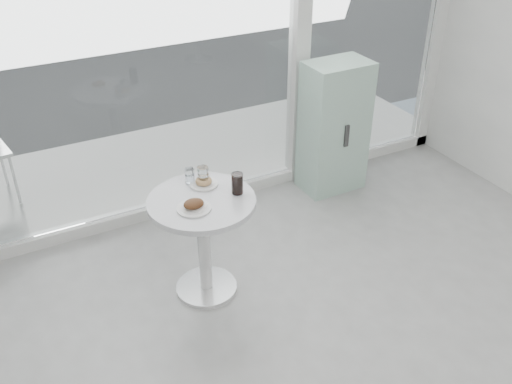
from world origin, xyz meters
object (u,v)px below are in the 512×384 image
plate_fritter (194,205)px  cola_glass (237,184)px  main_table (203,227)px  mint_cabinet (334,127)px  water_tumbler_a (190,176)px  plate_donut (204,182)px  water_tumbler_b (203,176)px

plate_fritter → cola_glass: 0.33m
main_table → mint_cabinet: 1.80m
main_table → water_tumbler_a: bearing=85.8°
mint_cabinet → plate_fritter: bearing=-153.0°
cola_glass → mint_cabinet: bearing=31.7°
plate_donut → water_tumbler_a: bearing=133.0°
mint_cabinet → plate_fritter: (-1.69, -0.89, 0.20)m
plate_donut → water_tumbler_a: 0.11m
plate_fritter → water_tumbler_a: size_ratio=2.09×
plate_fritter → water_tumbler_a: (0.10, 0.32, 0.02)m
mint_cabinet → plate_donut: 1.66m
mint_cabinet → water_tumbler_b: size_ratio=9.34×
plate_donut → cola_glass: 0.26m
plate_fritter → plate_donut: (0.17, 0.24, -0.01)m
plate_fritter → plate_donut: 0.30m
plate_donut → water_tumbler_b: 0.04m
plate_fritter → water_tumbler_b: water_tumbler_b is taller
water_tumbler_a → main_table: bearing=-94.2°
main_table → plate_donut: plate_donut is taller
plate_donut → cola_glass: cola_glass is taller
cola_glass → water_tumbler_b: bearing=125.0°
water_tumbler_a → mint_cabinet: bearing=19.6°
mint_cabinet → water_tumbler_a: (-1.59, -0.57, 0.22)m
mint_cabinet → cola_glass: (-1.36, -0.84, 0.24)m
plate_fritter → plate_donut: bearing=55.2°
main_table → cola_glass: bearing=-9.1°
cola_glass → water_tumbler_a: bearing=129.5°
plate_donut → plate_fritter: bearing=-124.8°
water_tumbler_a → cola_glass: size_ratio=0.72×
plate_donut → cola_glass: bearing=-51.8°
mint_cabinet → water_tumbler_a: bearing=-161.0°
main_table → mint_cabinet: bearing=26.5°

